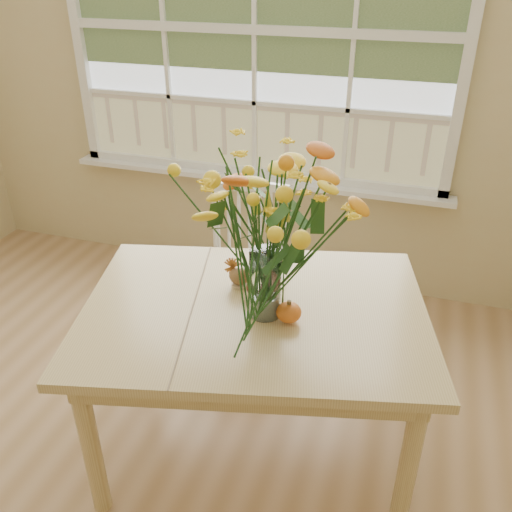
% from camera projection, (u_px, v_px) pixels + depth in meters
% --- Properties ---
extents(wall_back, '(4.00, 0.02, 2.70)m').
position_uv_depth(wall_back, '(256.00, 66.00, 3.10)').
color(wall_back, '#D0B985').
rests_on(wall_back, floor).
extents(window, '(2.42, 0.12, 1.74)m').
position_uv_depth(window, '(254.00, 33.00, 2.98)').
color(window, silver).
rests_on(window, wall_back).
extents(dining_table, '(1.52, 1.24, 0.72)m').
position_uv_depth(dining_table, '(254.00, 326.00, 2.15)').
color(dining_table, tan).
rests_on(dining_table, floor).
extents(windsor_chair, '(0.48, 0.47, 0.88)m').
position_uv_depth(windsor_chair, '(248.00, 260.00, 2.87)').
color(windsor_chair, white).
rests_on(windsor_chair, floor).
extents(flower_vase, '(0.57, 0.57, 0.67)m').
position_uv_depth(flower_vase, '(266.00, 218.00, 1.87)').
color(flower_vase, white).
rests_on(flower_vase, dining_table).
extents(pumpkin, '(0.10, 0.10, 0.07)m').
position_uv_depth(pumpkin, '(289.00, 313.00, 2.01)').
color(pumpkin, '#C05916').
rests_on(pumpkin, dining_table).
extents(turkey_figurine, '(0.10, 0.07, 0.11)m').
position_uv_depth(turkey_figurine, '(240.00, 276.00, 2.22)').
color(turkey_figurine, '#CCB78C').
rests_on(turkey_figurine, dining_table).
extents(dark_gourd, '(0.13, 0.09, 0.08)m').
position_uv_depth(dark_gourd, '(258.00, 288.00, 2.15)').
color(dark_gourd, '#38160F').
rests_on(dark_gourd, dining_table).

